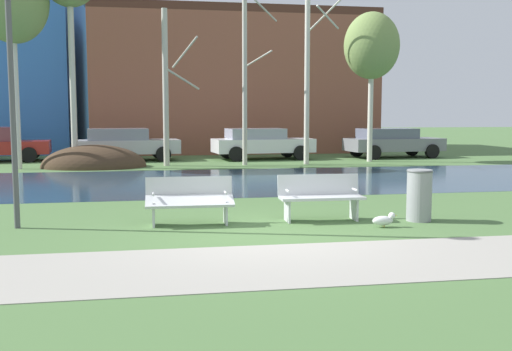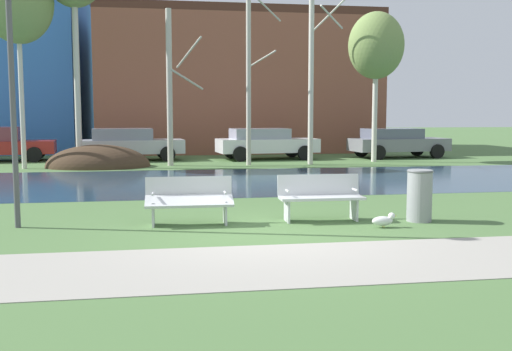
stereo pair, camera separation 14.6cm
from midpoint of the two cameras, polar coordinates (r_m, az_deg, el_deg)
ground_plane at (r=19.89m, az=-4.68°, el=0.11°), size 120.00×120.00×0.00m
paved_path_strip at (r=8.18m, az=3.38°, el=-8.43°), size 60.00×2.31×0.01m
river_band at (r=17.90m, az=-4.07°, el=-0.54°), size 80.00×7.32×0.01m
soil_mound at (r=23.36m, az=-15.47°, el=0.79°), size 3.92×2.86×1.71m
bench_left at (r=10.94m, az=-6.78°, el=-2.28°), size 1.61×0.59×0.87m
bench_right at (r=11.36m, az=5.87°, el=-1.97°), size 1.61×0.60×0.87m
trash_bin at (r=11.64m, az=15.08°, el=-1.77°), size 0.49×0.49×0.98m
seagull at (r=10.90m, az=11.84°, el=-4.21°), size 0.47×0.17×0.27m
streetlamp at (r=11.44m, az=-23.10°, el=14.80°), size 0.32×0.32×5.90m
birch_far_left at (r=23.68m, az=-22.52°, el=15.19°), size 2.50×2.50×7.73m
birch_center_left at (r=23.27m, az=-8.76°, el=8.47°), size 1.42×2.53×6.00m
birch_center at (r=23.37m, az=-1.20°, el=10.40°), size 1.36×2.33×7.51m
birch_center_right at (r=23.84m, az=4.86°, el=10.98°), size 1.45×2.56×8.03m
birch_right at (r=25.62m, az=10.90°, el=12.09°), size 2.30×2.30×6.21m
parked_sedan_second_silver at (r=26.03m, az=-12.73°, el=3.01°), size 4.60×2.26×1.39m
parked_hatch_third_white at (r=26.25m, az=0.33°, el=3.17°), size 4.53×2.34×1.37m
parked_wagon_fourth_grey at (r=27.99m, az=12.82°, el=3.18°), size 4.56×2.30×1.34m
building_brick_low at (r=33.83m, az=-2.78°, el=8.76°), size 14.47×9.44×7.32m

